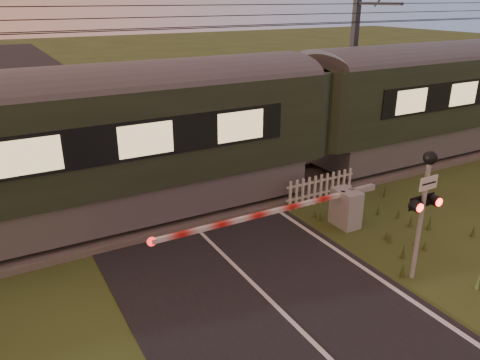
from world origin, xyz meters
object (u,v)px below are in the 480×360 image
train (304,116)px  crossing_signal (425,194)px  boom_gate (337,208)px  picket_fence (321,189)px  catenary_mast (354,58)px

train → crossing_signal: 6.66m
boom_gate → crossing_signal: (-0.11, -2.95, 1.57)m
boom_gate → picket_fence: (0.72, 1.65, -0.13)m
boom_gate → picket_fence: 1.81m
crossing_signal → boom_gate: bearing=87.9°
boom_gate → catenary_mast: (5.46, 5.78, 3.31)m
train → boom_gate: train is taller
catenary_mast → train: bearing=-151.5°
boom_gate → crossing_signal: size_ratio=2.19×
crossing_signal → picket_fence: 4.97m
crossing_signal → catenary_mast: size_ratio=0.42×
train → boom_gate: (-1.34, -3.54, -1.81)m
boom_gate → picket_fence: boom_gate is taller
train → picket_fence: size_ratio=17.41×
train → catenary_mast: catenary_mast is taller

